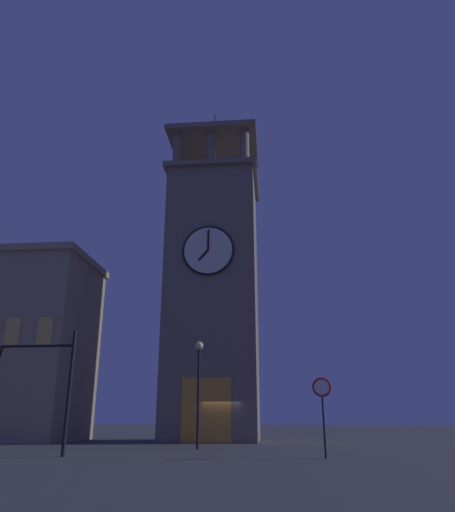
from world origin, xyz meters
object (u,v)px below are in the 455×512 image
traffic_signal_near (44,373)px  no_horn_sign (322,394)px  street_lamp (199,373)px  clocktower (213,294)px

traffic_signal_near → no_horn_sign: 11.78m
traffic_signal_near → street_lamp: 8.16m
no_horn_sign → traffic_signal_near: bearing=0.8°
clocktower → traffic_signal_near: clocktower is taller
clocktower → no_horn_sign: 17.59m
street_lamp → traffic_signal_near: bearing=44.2°
street_lamp → no_horn_sign: bearing=136.9°
clocktower → street_lamp: bearing=92.2°
street_lamp → clocktower: bearing=-87.8°
traffic_signal_near → no_horn_sign: traffic_signal_near is taller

